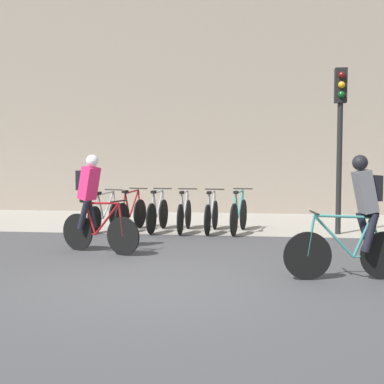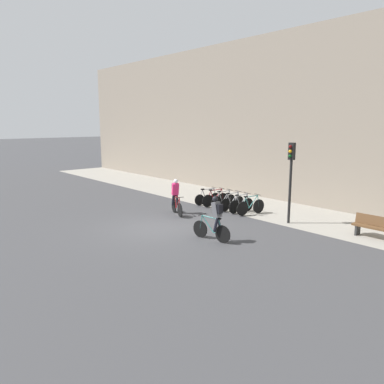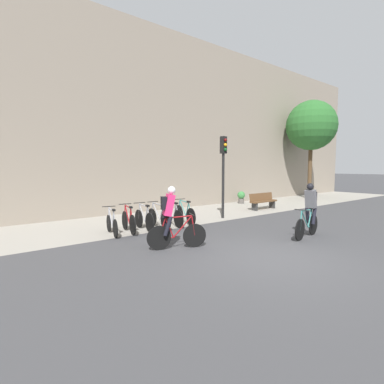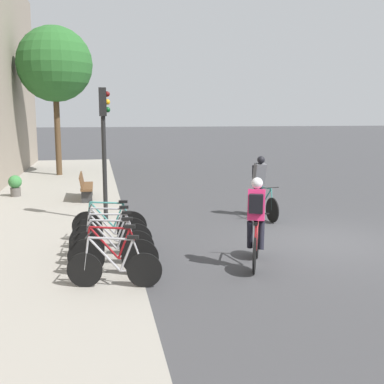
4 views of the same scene
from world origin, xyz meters
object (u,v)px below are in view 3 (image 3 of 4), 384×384
cyclist_pink (171,216)px  traffic_light_pole (223,162)px  parked_bike_0 (112,224)px  parked_bike_5 (185,214)px  parked_bike_1 (129,221)px  cyclist_grey (310,209)px  parked_bike_4 (172,216)px  parked_bike_3 (159,217)px  parked_bike_2 (144,219)px  bench (263,201)px  potted_plant (241,197)px

cyclist_pink → traffic_light_pole: 5.77m
parked_bike_0 → parked_bike_5: 3.14m
parked_bike_1 → traffic_light_pole: (4.73, 0.03, 2.14)m
cyclist_pink → parked_bike_0: (-0.56, 2.74, -0.56)m
cyclist_grey → parked_bike_4: 5.06m
parked_bike_3 → parked_bike_4: parked_bike_3 is taller
parked_bike_4 → parked_bike_5: parked_bike_5 is taller
parked_bike_0 → parked_bike_2: parked_bike_2 is taller
parked_bike_5 → traffic_light_pole: traffic_light_pole is taller
bench → potted_plant: (1.05, 2.52, -0.04)m
parked_bike_1 → cyclist_grey: bearing=-45.0°
parked_bike_2 → potted_plant: parked_bike_2 is taller
traffic_light_pole → bench: 4.29m
parked_bike_4 → bench: bearing=5.9°
parked_bike_2 → parked_bike_4: bearing=-0.0°
parked_bike_0 → parked_bike_2: size_ratio=0.97×
parked_bike_0 → parked_bike_5: bearing=0.0°
cyclist_grey → potted_plant: size_ratio=2.29×
parked_bike_0 → parked_bike_4: size_ratio=0.98×
cyclist_grey → traffic_light_pole: bearing=85.4°
cyclist_pink → parked_bike_1: cyclist_pink is taller
cyclist_grey → parked_bike_3: cyclist_grey is taller
traffic_light_pole → bench: traffic_light_pole is taller
cyclist_pink → parked_bike_4: bearing=54.6°
cyclist_pink → parked_bike_5: bearing=46.8°
cyclist_pink → bench: bearing=22.0°
traffic_light_pole → cyclist_grey: bearing=-94.6°
cyclist_grey → parked_bike_0: bearing=138.9°
parked_bike_5 → bench: 5.96m
cyclist_pink → parked_bike_4: (1.95, 2.74, -0.54)m
traffic_light_pole → potted_plant: bearing=33.7°
parked_bike_0 → parked_bike_1: 0.63m
parked_bike_1 → traffic_light_pole: 5.19m
parked_bike_2 → parked_bike_4: 1.26m
parked_bike_4 → parked_bike_5: size_ratio=0.96×
cyclist_pink → cyclist_grey: (4.44, -1.62, -0.00)m
parked_bike_3 → parked_bike_5: (1.25, 0.00, 0.01)m
bench → parked_bike_0: bearing=-175.7°
cyclist_grey → potted_plant: cyclist_grey is taller
cyclist_grey → parked_bike_5: cyclist_grey is taller
parked_bike_1 → bench: 8.46m
parked_bike_2 → parked_bike_3: bearing=-0.1°
parked_bike_0 → parked_bike_1: parked_bike_1 is taller
cyclist_grey → parked_bike_3: 5.39m
parked_bike_0 → bench: bearing=4.3°
parked_bike_1 → bench: (8.43, 0.68, 0.07)m
cyclist_pink → traffic_light_pole: bearing=30.1°
parked_bike_3 → parked_bike_5: bearing=0.0°
parked_bike_0 → potted_plant: (10.11, 3.20, 0.05)m
parked_bike_1 → parked_bike_5: bearing=-0.0°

